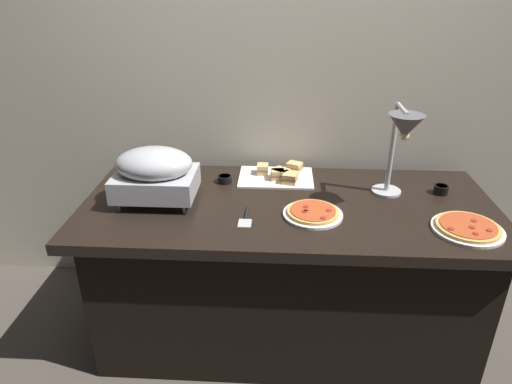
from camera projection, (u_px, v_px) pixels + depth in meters
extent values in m
plane|color=#4C443D|center=(284.00, 329.00, 2.43)|extent=(8.00, 8.00, 0.00)
cube|color=beige|center=(290.00, 83.00, 2.36)|extent=(4.40, 0.04, 2.40)
cube|color=black|center=(288.00, 207.00, 2.11)|extent=(1.90, 0.84, 0.05)
cube|color=black|center=(286.00, 274.00, 2.28)|extent=(1.75, 0.74, 0.71)
cylinder|color=#B7BABF|center=(119.00, 207.00, 2.02)|extent=(0.01, 0.01, 0.04)
cylinder|color=#B7BABF|center=(184.00, 209.00, 2.00)|extent=(0.01, 0.01, 0.04)
cylinder|color=#B7BABF|center=(133.00, 186.00, 2.21)|extent=(0.01, 0.01, 0.04)
cylinder|color=#B7BABF|center=(193.00, 188.00, 2.20)|extent=(0.01, 0.01, 0.04)
cube|color=#B7BABF|center=(156.00, 183.00, 2.08)|extent=(0.36, 0.27, 0.10)
ellipsoid|color=#B7BABF|center=(154.00, 164.00, 2.03)|extent=(0.35, 0.26, 0.14)
cylinder|color=#B7BABF|center=(386.00, 191.00, 2.20)|extent=(0.14, 0.14, 0.01)
cylinder|color=#B7BABF|center=(392.00, 149.00, 2.10)|extent=(0.02, 0.02, 0.42)
cylinder|color=#B7BABF|center=(402.00, 109.00, 1.94)|extent=(0.02, 0.17, 0.02)
cone|color=#595B60|center=(405.00, 126.00, 1.88)|extent=(0.15, 0.15, 0.10)
sphere|color=#F9EAB2|center=(404.00, 136.00, 1.90)|extent=(0.04, 0.04, 0.04)
cylinder|color=white|center=(467.00, 229.00, 1.87)|extent=(0.29, 0.29, 0.01)
cylinder|color=#DBA856|center=(468.00, 227.00, 1.87)|extent=(0.26, 0.26, 0.01)
cylinder|color=#B74723|center=(468.00, 225.00, 1.86)|extent=(0.22, 0.22, 0.00)
cylinder|color=maroon|center=(474.00, 221.00, 1.89)|extent=(0.02, 0.02, 0.00)
cylinder|color=maroon|center=(472.00, 227.00, 1.84)|extent=(0.02, 0.02, 0.00)
cylinder|color=maroon|center=(451.00, 229.00, 1.83)|extent=(0.02, 0.02, 0.00)
cylinder|color=maroon|center=(476.00, 234.00, 1.79)|extent=(0.02, 0.02, 0.00)
cylinder|color=maroon|center=(489.00, 230.00, 1.82)|extent=(0.02, 0.02, 0.00)
cylinder|color=white|center=(313.00, 214.00, 1.99)|extent=(0.26, 0.26, 0.01)
cylinder|color=#DBA856|center=(313.00, 212.00, 1.98)|extent=(0.23, 0.23, 0.01)
cylinder|color=#B74723|center=(313.00, 210.00, 1.98)|extent=(0.20, 0.20, 0.00)
cylinder|color=maroon|center=(305.00, 211.00, 1.96)|extent=(0.02, 0.02, 0.00)
cylinder|color=maroon|center=(323.00, 218.00, 1.91)|extent=(0.02, 0.02, 0.00)
cylinder|color=maroon|center=(306.00, 210.00, 1.97)|extent=(0.02, 0.02, 0.00)
cylinder|color=maroon|center=(306.00, 207.00, 2.00)|extent=(0.02, 0.02, 0.00)
cylinder|color=maroon|center=(329.00, 210.00, 1.97)|extent=(0.02, 0.02, 0.00)
cube|color=white|center=(276.00, 177.00, 2.34)|extent=(0.38, 0.27, 0.01)
cube|color=tan|center=(278.00, 178.00, 2.31)|extent=(0.07, 0.06, 0.02)
cube|color=#9E6642|center=(278.00, 175.00, 2.30)|extent=(0.07, 0.06, 0.01)
cube|color=tan|center=(278.00, 172.00, 2.30)|extent=(0.07, 0.06, 0.02)
cube|color=tan|center=(294.00, 170.00, 2.40)|extent=(0.09, 0.08, 0.02)
cube|color=#9E6642|center=(294.00, 167.00, 2.39)|extent=(0.09, 0.08, 0.01)
cube|color=tan|center=(295.00, 164.00, 2.38)|extent=(0.09, 0.08, 0.02)
cube|color=tan|center=(263.00, 172.00, 2.37)|extent=(0.06, 0.07, 0.02)
cube|color=#9E6642|center=(263.00, 169.00, 2.37)|extent=(0.06, 0.07, 0.01)
cube|color=tan|center=(263.00, 166.00, 2.36)|extent=(0.06, 0.07, 0.02)
cube|color=tan|center=(290.00, 181.00, 2.28)|extent=(0.08, 0.09, 0.02)
cube|color=#9E6642|center=(290.00, 178.00, 2.27)|extent=(0.08, 0.09, 0.01)
cube|color=tan|center=(290.00, 175.00, 2.26)|extent=(0.08, 0.09, 0.02)
cube|color=tan|center=(281.00, 176.00, 2.32)|extent=(0.10, 0.10, 0.02)
cube|color=#9E6642|center=(281.00, 174.00, 2.32)|extent=(0.10, 0.10, 0.01)
cube|color=tan|center=(281.00, 171.00, 2.31)|extent=(0.10, 0.10, 0.02)
cylinder|color=black|center=(225.00, 179.00, 2.29)|extent=(0.07, 0.07, 0.04)
cylinder|color=#562D14|center=(225.00, 176.00, 2.29)|extent=(0.06, 0.06, 0.01)
cylinder|color=black|center=(441.00, 190.00, 2.18)|extent=(0.07, 0.07, 0.04)
cylinder|color=#562D14|center=(442.00, 186.00, 2.17)|extent=(0.06, 0.06, 0.01)
cube|color=#B7BABF|center=(245.00, 223.00, 1.92)|extent=(0.06, 0.07, 0.00)
cylinder|color=black|center=(246.00, 213.00, 2.00)|extent=(0.01, 0.10, 0.01)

